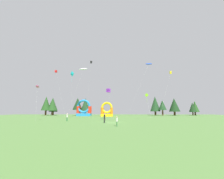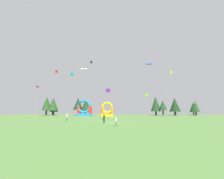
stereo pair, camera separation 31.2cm
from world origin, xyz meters
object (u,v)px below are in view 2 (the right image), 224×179
(person_near_camera, at_px, (104,118))
(inflatable_blue_arch, at_px, (107,111))
(kite_purple_box, at_px, (108,90))
(kite_pink_parafoil, at_px, (37,87))
(kite_yellow_box, at_px, (171,73))
(kite_lime_diamond, at_px, (146,95))
(kite_blue_parafoil, at_px, (149,64))
(person_midfield, at_px, (67,116))
(person_left_edge, at_px, (116,120))
(inflatable_red_slide, at_px, (84,110))
(kite_white_parafoil, at_px, (83,69))
(kite_red_box, at_px, (56,72))
(kite_black_box, at_px, (91,62))
(kite_cyan_diamond, at_px, (72,74))

(person_near_camera, relative_size, inflatable_blue_arch, 0.31)
(kite_purple_box, distance_m, inflatable_blue_arch, 25.16)
(kite_pink_parafoil, distance_m, kite_yellow_box, 43.32)
(kite_pink_parafoil, bearing_deg, kite_lime_diamond, 12.28)
(kite_blue_parafoil, relative_size, person_midfield, 11.52)
(person_left_edge, height_order, inflatable_red_slide, inflatable_red_slide)
(kite_lime_diamond, relative_size, person_left_edge, 4.43)
(kite_blue_parafoil, relative_size, kite_pink_parafoil, 2.40)
(kite_lime_diamond, distance_m, kite_white_parafoil, 27.36)
(kite_red_box, xyz_separation_m, kite_pink_parafoil, (5.27, -24.78, -10.21))
(kite_blue_parafoil, height_order, person_near_camera, kite_blue_parafoil)
(kite_black_box, height_order, kite_cyan_diamond, kite_black_box)
(kite_cyan_diamond, distance_m, person_left_edge, 28.96)
(kite_red_box, distance_m, kite_white_parafoil, 13.77)
(person_midfield, distance_m, inflatable_red_slide, 31.25)
(kite_pink_parafoil, height_order, kite_white_parafoil, kite_white_parafoil)
(kite_yellow_box, xyz_separation_m, person_midfield, (-31.72, -16.08, -14.82))
(kite_yellow_box, xyz_separation_m, kite_white_parafoil, (-32.10, 3.00, 2.30))
(kite_red_box, distance_m, kite_pink_parafoil, 27.31)
(person_near_camera, bearing_deg, kite_white_parafoil, -46.60)
(kite_blue_parafoil, bearing_deg, person_near_camera, -119.85)
(kite_black_box, relative_size, person_left_edge, 12.30)
(inflatable_red_slide, bearing_deg, kite_cyan_diamond, -89.93)
(kite_blue_parafoil, xyz_separation_m, kite_yellow_box, (6.20, -6.38, -5.21))
(kite_purple_box, height_order, kite_white_parafoil, kite_white_parafoil)
(person_left_edge, bearing_deg, kite_yellow_box, -48.01)
(kite_lime_diamond, relative_size, kite_purple_box, 0.88)
(kite_black_box, distance_m, person_near_camera, 28.98)
(kite_white_parafoil, distance_m, person_left_edge, 37.50)
(kite_white_parafoil, relative_size, person_left_edge, 11.35)
(kite_blue_parafoil, xyz_separation_m, kite_white_parafoil, (-25.90, -3.38, -2.91))
(kite_blue_parafoil, relative_size, kite_lime_diamond, 2.96)
(kite_white_parafoil, bearing_deg, kite_cyan_diamond, -100.46)
(person_left_edge, bearing_deg, kite_white_parafoil, 9.05)
(person_midfield, xyz_separation_m, person_near_camera, (9.51, -5.45, -0.01))
(kite_yellow_box, relative_size, inflatable_blue_arch, 2.73)
(kite_black_box, bearing_deg, inflatable_red_slide, 108.88)
(kite_purple_box, relative_size, person_near_camera, 4.47)
(person_near_camera, bearing_deg, inflatable_red_slide, -50.94)
(kite_black_box, xyz_separation_m, kite_yellow_box, (28.57, 0.31, -3.87))
(kite_black_box, relative_size, inflatable_blue_arch, 3.37)
(person_left_edge, relative_size, person_midfield, 0.88)
(kite_black_box, xyz_separation_m, inflatable_red_slide, (-5.26, 15.38, -17.21))
(kite_yellow_box, distance_m, kite_purple_box, 26.99)
(kite_pink_parafoil, distance_m, inflatable_red_slide, 32.41)
(person_midfield, bearing_deg, person_near_camera, 153.33)
(kite_black_box, xyz_separation_m, kite_white_parafoil, (-3.53, 3.31, -1.57))
(kite_white_parafoil, height_order, person_near_camera, kite_white_parafoil)
(person_midfield, xyz_separation_m, inflatable_blue_arch, (8.42, 26.77, 1.02))
(kite_cyan_diamond, height_order, kite_pink_parafoil, kite_cyan_diamond)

